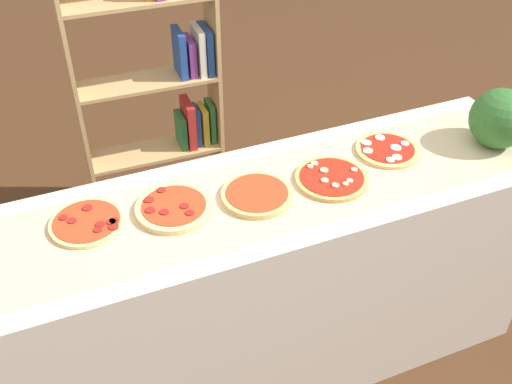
% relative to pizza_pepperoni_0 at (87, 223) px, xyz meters
% --- Properties ---
extents(ground_plane, '(12.00, 12.00, 0.00)m').
position_rel_pizza_pepperoni_0_xyz_m(ground_plane, '(0.58, -0.07, -0.96)').
color(ground_plane, '#4C2D19').
extents(counter, '(2.30, 0.60, 0.95)m').
position_rel_pizza_pepperoni_0_xyz_m(counter, '(0.58, -0.07, -0.49)').
color(counter, beige).
rests_on(counter, ground_plane).
extents(parchment_paper, '(2.05, 0.44, 0.00)m').
position_rel_pizza_pepperoni_0_xyz_m(parchment_paper, '(0.58, -0.07, -0.01)').
color(parchment_paper, beige).
rests_on(parchment_paper, counter).
extents(pizza_pepperoni_0, '(0.25, 0.25, 0.02)m').
position_rel_pizza_pepperoni_0_xyz_m(pizza_pepperoni_0, '(0.00, 0.00, 0.00)').
color(pizza_pepperoni_0, '#E5C17F').
rests_on(pizza_pepperoni_0, parchment_paper).
extents(pizza_pepperoni_1, '(0.26, 0.26, 0.03)m').
position_rel_pizza_pepperoni_0_xyz_m(pizza_pepperoni_1, '(0.29, -0.04, 0.00)').
color(pizza_pepperoni_1, '#E5C17F').
rests_on(pizza_pepperoni_1, parchment_paper).
extents(pizza_plain_2, '(0.25, 0.25, 0.02)m').
position_rel_pizza_pepperoni_0_xyz_m(pizza_plain_2, '(0.58, -0.08, 0.00)').
color(pizza_plain_2, '#DBB26B').
rests_on(pizza_plain_2, parchment_paper).
extents(pizza_mushroom_3, '(0.27, 0.27, 0.02)m').
position_rel_pizza_pepperoni_0_xyz_m(pizza_mushroom_3, '(0.86, -0.09, 0.00)').
color(pizza_mushroom_3, tan).
rests_on(pizza_mushroom_3, parchment_paper).
extents(pizza_mozzarella_4, '(0.25, 0.25, 0.02)m').
position_rel_pizza_pepperoni_0_xyz_m(pizza_mozzarella_4, '(1.15, -0.01, 0.00)').
color(pizza_mozzarella_4, '#DBB26B').
rests_on(pizza_mozzarella_4, parchment_paper).
extents(watermelon, '(0.23, 0.23, 0.23)m').
position_rel_pizza_pepperoni_0_xyz_m(watermelon, '(1.57, -0.12, 0.11)').
color(watermelon, '#2D6628').
rests_on(watermelon, counter).
extents(bookshelf, '(0.73, 0.25, 1.69)m').
position_rel_pizza_pepperoni_0_xyz_m(bookshelf, '(0.57, 1.11, -0.15)').
color(bookshelf, tan).
rests_on(bookshelf, ground_plane).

